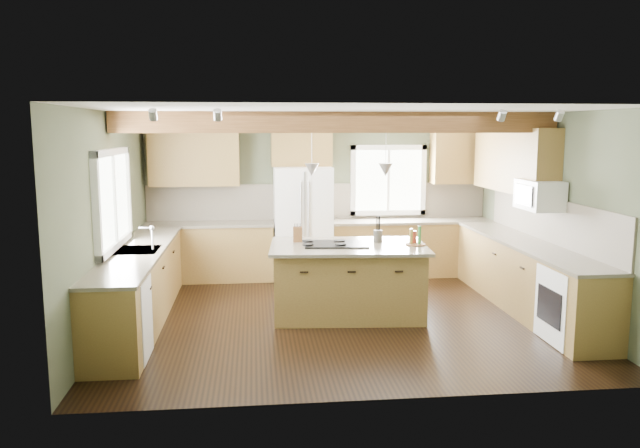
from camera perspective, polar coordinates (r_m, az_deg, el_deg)
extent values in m
plane|color=black|center=(8.10, 1.79, -8.47)|extent=(5.60, 5.60, 0.00)
plane|color=silver|center=(7.74, 1.88, 10.24)|extent=(5.60, 5.60, 0.00)
plane|color=#414934|center=(10.28, -0.09, 2.60)|extent=(5.60, 0.00, 5.60)
plane|color=#414934|center=(7.93, -18.63, 0.34)|extent=(0.00, 5.00, 5.00)
plane|color=#414934|center=(8.66, 20.52, 0.90)|extent=(0.00, 5.00, 5.00)
cube|color=#4F2E16|center=(7.84, 1.77, 9.27)|extent=(5.55, 0.26, 0.26)
cube|color=#4F2E16|center=(10.12, -0.03, 9.53)|extent=(5.55, 0.20, 0.10)
cube|color=brown|center=(10.28, -0.08, 2.09)|extent=(5.58, 0.03, 0.58)
cube|color=brown|center=(8.71, 20.25, 0.36)|extent=(0.03, 3.70, 0.58)
cube|color=brown|center=(10.08, -10.09, -2.60)|extent=(2.02, 0.60, 0.88)
cube|color=#443D32|center=(10.00, -10.16, -0.02)|extent=(2.06, 0.64, 0.04)
cube|color=brown|center=(10.38, 8.30, -2.24)|extent=(2.62, 0.60, 0.88)
cube|color=#443D32|center=(10.30, 8.36, 0.27)|extent=(2.66, 0.64, 0.04)
cube|color=brown|center=(8.08, -16.17, -5.62)|extent=(0.60, 3.70, 0.88)
cube|color=#443D32|center=(7.99, -16.31, -2.41)|extent=(0.64, 3.74, 0.04)
cube|color=brown|center=(8.72, 18.30, -4.67)|extent=(0.60, 3.70, 0.88)
cube|color=#443D32|center=(8.63, 18.45, -1.70)|extent=(0.64, 3.74, 0.04)
cube|color=brown|center=(10.04, -11.41, 6.00)|extent=(1.40, 0.35, 0.90)
cube|color=brown|center=(10.02, -1.71, 7.31)|extent=(0.96, 0.35, 0.70)
cube|color=brown|center=(9.34, 17.30, 5.60)|extent=(0.35, 2.20, 0.90)
cube|color=brown|center=(10.55, 12.60, 6.09)|extent=(0.90, 0.35, 0.90)
cube|color=white|center=(7.95, -18.50, 2.18)|extent=(0.04, 1.60, 1.05)
cube|color=white|center=(10.42, 6.24, 4.01)|extent=(1.10, 0.04, 1.00)
cube|color=#262628|center=(7.99, -16.31, -2.38)|extent=(0.50, 0.65, 0.03)
cylinder|color=#B2B2B7|center=(7.93, -15.08, -1.34)|extent=(0.02, 0.02, 0.28)
cube|color=white|center=(6.86, -17.97, -8.35)|extent=(0.60, 0.60, 0.84)
cube|color=white|center=(7.60, 22.28, -6.92)|extent=(0.60, 0.72, 0.84)
cube|color=white|center=(8.49, 19.43, 2.52)|extent=(0.40, 0.70, 0.38)
cone|color=#B2B2B7|center=(7.85, -0.75, 4.97)|extent=(0.18, 0.18, 0.16)
cone|color=#B2B2B7|center=(7.92, 6.01, 4.95)|extent=(0.18, 0.18, 0.16)
cube|color=white|center=(9.93, -1.58, 0.05)|extent=(0.90, 0.74, 1.80)
cube|color=brown|center=(8.10, 2.58, -5.26)|extent=(1.94, 1.28, 0.88)
cube|color=#443D32|center=(8.00, 2.60, -2.06)|extent=(2.08, 1.41, 0.04)
cube|color=black|center=(7.98, 1.49, -1.85)|extent=(0.85, 0.60, 0.02)
cube|color=brown|center=(8.18, -2.05, -0.96)|extent=(0.13, 0.10, 0.20)
cylinder|color=#3B322F|center=(8.21, 5.31, -1.11)|extent=(0.14, 0.14, 0.16)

